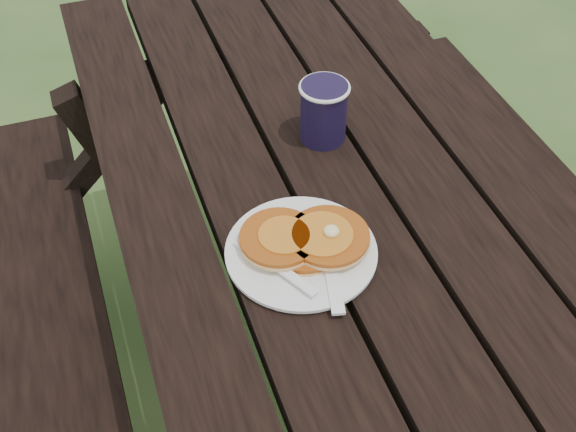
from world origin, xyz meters
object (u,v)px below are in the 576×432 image
object	(u,v)px
plate	(301,252)
coffee_cup	(324,109)
pancake_stack	(305,239)
picnic_table	(349,365)

from	to	relation	value
plate	coffee_cup	distance (m)	0.30
plate	pancake_stack	xyz separation A→B (m)	(0.01, 0.01, 0.02)
picnic_table	pancake_stack	world-z (taller)	pancake_stack
picnic_table	plate	bearing A→B (deg)	-176.20
pancake_stack	plate	bearing A→B (deg)	-141.05
plate	pancake_stack	size ratio (longest dim) A/B	1.16
plate	pancake_stack	world-z (taller)	pancake_stack
picnic_table	coffee_cup	xyz separation A→B (m)	(0.03, 0.25, 0.45)
picnic_table	plate	world-z (taller)	plate
plate	coffee_cup	bearing A→B (deg)	62.17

